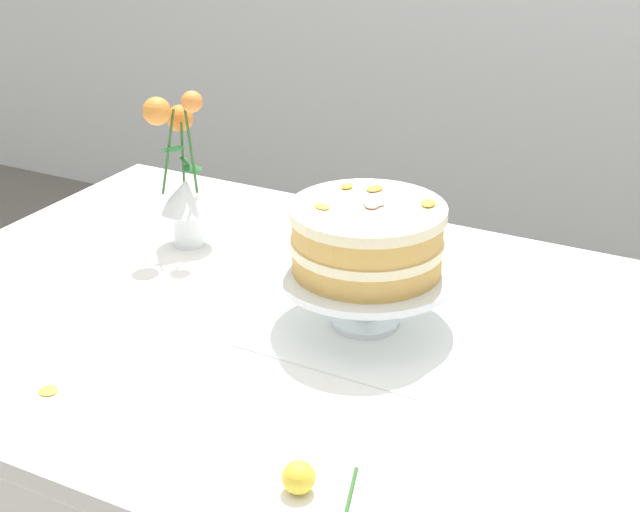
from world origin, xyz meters
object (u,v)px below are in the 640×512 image
(layer_cake, at_px, (367,238))
(flower_vase, at_px, (183,181))
(fallen_rose, at_px, (300,478))
(cake_stand, at_px, (366,279))
(dining_table, at_px, (285,375))

(layer_cake, distance_m, flower_vase, 0.46)
(fallen_rose, bearing_deg, cake_stand, 104.53)
(cake_stand, bearing_deg, layer_cake, 84.18)
(dining_table, bearing_deg, cake_stand, 29.43)
(flower_vase, xyz_separation_m, fallen_rose, (0.55, -0.54, -0.11))
(layer_cake, xyz_separation_m, flower_vase, (-0.44, 0.13, -0.03))
(dining_table, relative_size, flower_vase, 4.59)
(dining_table, relative_size, layer_cake, 5.72)
(flower_vase, relative_size, fallen_rose, 2.96)
(cake_stand, xyz_separation_m, fallen_rose, (0.11, -0.41, -0.06))
(dining_table, distance_m, layer_cake, 0.28)
(dining_table, relative_size, fallen_rose, 13.59)
(cake_stand, height_order, flower_vase, flower_vase)
(layer_cake, height_order, fallen_rose, layer_cake)
(cake_stand, bearing_deg, dining_table, -150.57)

